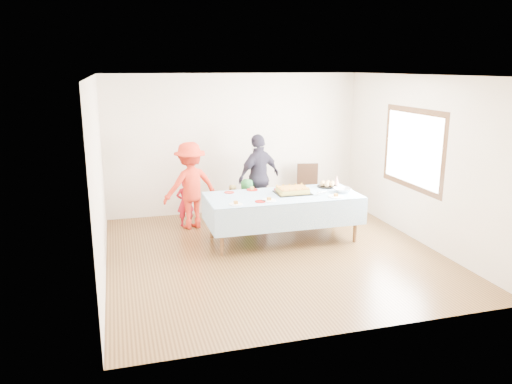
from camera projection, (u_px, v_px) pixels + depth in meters
The scene contains 22 objects.
ground at pixel (273, 253), 7.76m from camera, with size 5.00×5.00×0.00m, color #492D15.
room_walls at pixel (277, 140), 7.35m from camera, with size 5.04×5.04×2.72m.
party_table at pixel (283, 198), 8.18m from camera, with size 2.50×1.10×0.78m.
birthday_cake at pixel (293, 191), 8.25m from camera, with size 0.57×0.44×0.10m.
rolls_tray at pixel (327, 184), 8.69m from camera, with size 0.35×0.35×0.11m.
punch_bowl at pixel (342, 190), 8.33m from camera, with size 0.29×0.29×0.07m, color silver.
party_hat at pixel (337, 180), 8.82m from camera, with size 0.10×0.10×0.18m, color white.
fork_pile at pixel (321, 193), 8.18m from camera, with size 0.24×0.18×0.07m, color white, non-canonical shape.
plate_red_far_a at pixel (229, 192), 8.30m from camera, with size 0.17×0.17×0.01m, color #B5130D.
plate_red_far_b at pixel (252, 190), 8.48m from camera, with size 0.20×0.20×0.01m, color #B5130D.
plate_red_far_c at pixel (280, 189), 8.52m from camera, with size 0.20×0.20×0.01m, color #B5130D.
plate_red_far_d at pixel (301, 187), 8.69m from camera, with size 0.18×0.18×0.01m, color #B5130D.
plate_red_near at pixel (260, 201), 7.75m from camera, with size 0.17×0.17×0.01m, color #B5130D.
plate_white_left at pixel (236, 204), 7.60m from camera, with size 0.21×0.21×0.01m, color white.
plate_white_mid at pixel (269, 200), 7.81m from camera, with size 0.23×0.23×0.01m, color white.
plate_white_right at pixel (336, 197), 8.04m from camera, with size 0.25×0.25×0.01m, color white.
dining_chair at pixel (308, 186), 9.86m from camera, with size 0.49×0.49×0.96m.
toddler_left at pixel (185, 202), 9.01m from camera, with size 0.32×0.21×0.88m, color red.
toddler_mid at pixel (247, 202), 9.10m from camera, with size 0.41×0.27×0.85m, color #277634.
toddler_right at pixel (232, 205), 9.10m from camera, with size 0.36×0.28×0.75m, color tan.
adult_left at pixel (190, 186), 8.82m from camera, with size 1.00×0.58×1.55m, color red.
adult_right at pixel (259, 177), 9.35m from camera, with size 0.95×0.39×1.62m, color #2E2A3A.
Camera 1 is at (-2.24, -6.94, 2.83)m, focal length 35.00 mm.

